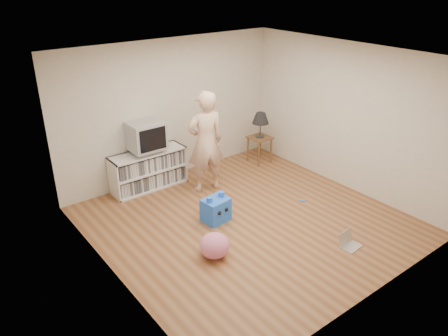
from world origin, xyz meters
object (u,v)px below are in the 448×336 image
at_px(table_lamp, 261,119).
at_px(laptop, 348,242).
at_px(plush_pink, 214,246).
at_px(person, 205,142).
at_px(dvd_deck, 147,150).
at_px(crt_tv, 146,135).
at_px(media_unit, 148,170).
at_px(side_table, 260,143).
at_px(plush_blue, 216,210).

distance_m(table_lamp, laptop, 3.34).
height_order(laptop, plush_pink, plush_pink).
bearing_deg(table_lamp, person, -167.83).
relative_size(dvd_deck, crt_tv, 0.75).
distance_m(media_unit, side_table, 2.41).
relative_size(crt_tv, plush_blue, 1.27).
distance_m(dvd_deck, laptop, 3.77).
height_order(media_unit, table_lamp, table_lamp).
relative_size(laptop, plush_pink, 0.79).
bearing_deg(crt_tv, laptop, -67.86).
xyz_separation_m(dvd_deck, laptop, (1.39, -3.43, -0.68)).
bearing_deg(side_table, person, -167.83).
height_order(side_table, plush_pink, side_table).
relative_size(table_lamp, plush_pink, 1.22).
xyz_separation_m(person, plush_blue, (-0.50, -0.97, -0.72)).
relative_size(person, plush_pink, 4.38).
xyz_separation_m(media_unit, side_table, (2.38, -0.39, 0.07)).
bearing_deg(plush_blue, crt_tv, 92.55).
bearing_deg(media_unit, crt_tv, -90.00).
bearing_deg(plush_blue, media_unit, 92.45).
relative_size(person, laptop, 5.58).
xyz_separation_m(media_unit, plush_pink, (-0.31, -2.46, -0.17)).
distance_m(crt_tv, person, 1.06).
xyz_separation_m(table_lamp, person, (-1.60, -0.35, -0.02)).
bearing_deg(dvd_deck, media_unit, 90.00).
height_order(table_lamp, person, person).
height_order(crt_tv, person, person).
height_order(media_unit, dvd_deck, dvd_deck).
distance_m(side_table, laptop, 3.24).
relative_size(side_table, plush_blue, 1.17).
distance_m(crt_tv, laptop, 3.82).
bearing_deg(table_lamp, side_table, 0.00).
height_order(media_unit, laptop, media_unit).
bearing_deg(table_lamp, crt_tv, 171.24).
distance_m(media_unit, person, 1.21).
bearing_deg(dvd_deck, plush_blue, -80.77).
bearing_deg(plush_pink, table_lamp, 37.61).
bearing_deg(crt_tv, plush_pink, -97.32).
distance_m(media_unit, crt_tv, 0.67).
height_order(dvd_deck, plush_blue, dvd_deck).
bearing_deg(person, side_table, -155.85).
relative_size(side_table, person, 0.30).
bearing_deg(laptop, media_unit, 106.09).
height_order(dvd_deck, crt_tv, crt_tv).
distance_m(media_unit, dvd_deck, 0.39).
height_order(side_table, plush_blue, side_table).
xyz_separation_m(laptop, plush_blue, (-1.12, 1.74, 0.14)).
bearing_deg(media_unit, person, -43.17).
bearing_deg(crt_tv, plush_blue, -80.75).
xyz_separation_m(crt_tv, table_lamp, (2.38, -0.37, -0.08)).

